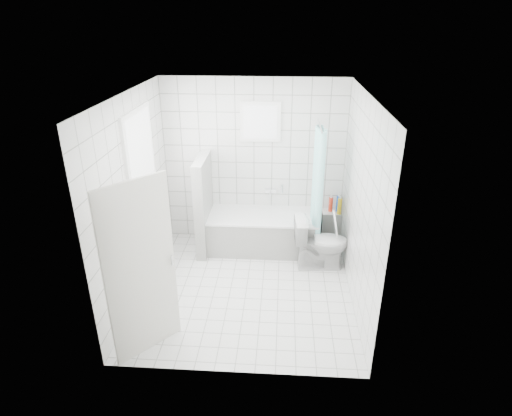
{
  "coord_description": "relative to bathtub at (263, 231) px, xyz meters",
  "views": [
    {
      "loc": [
        0.45,
        -4.83,
        3.43
      ],
      "look_at": [
        0.11,
        0.35,
        1.05
      ],
      "focal_mm": 30.0,
      "sensor_mm": 36.0,
      "label": 1
    }
  ],
  "objects": [
    {
      "name": "tub_faucet",
      "position": [
        0.1,
        0.33,
        0.56
      ],
      "size": [
        0.18,
        0.06,
        0.06
      ],
      "primitive_type": "cube",
      "color": "silver",
      "rests_on": "wall_back"
    },
    {
      "name": "shower_curtain",
      "position": [
        0.78,
        -0.16,
        0.81
      ],
      "size": [
        0.14,
        0.48,
        1.78
      ],
      "primitive_type": null,
      "color": "#53F3E8",
      "rests_on": "curtain_rod"
    },
    {
      "name": "curtain_rod",
      "position": [
        0.78,
        -0.02,
        1.71
      ],
      "size": [
        0.02,
        0.8,
        0.02
      ],
      "primitive_type": "cylinder",
      "rotation": [
        1.57,
        0.0,
        0.0
      ],
      "color": "silver",
      "rests_on": "wall_back"
    },
    {
      "name": "ledge_bottles",
      "position": [
        1.14,
        0.24,
        0.39
      ],
      "size": [
        0.19,
        0.16,
        0.26
      ],
      "color": "blue",
      "rests_on": "tiled_ledge"
    },
    {
      "name": "wall_left",
      "position": [
        -1.57,
        -1.12,
        1.01
      ],
      "size": [
        0.02,
        3.0,
        2.6
      ],
      "primitive_type": "cube",
      "color": "white",
      "rests_on": "ground"
    },
    {
      "name": "wall_right",
      "position": [
        1.23,
        -1.12,
        1.01
      ],
      "size": [
        0.02,
        3.0,
        2.6
      ],
      "primitive_type": "cube",
      "color": "white",
      "rests_on": "ground"
    },
    {
      "name": "wall_back",
      "position": [
        -0.17,
        0.38,
        1.01
      ],
      "size": [
        2.8,
        0.02,
        2.6
      ],
      "primitive_type": "cube",
      "color": "white",
      "rests_on": "ground"
    },
    {
      "name": "partition_wall",
      "position": [
        -0.91,
        -0.05,
        0.46
      ],
      "size": [
        0.15,
        0.85,
        1.5
      ],
      "primitive_type": "cube",
      "color": "white",
      "rests_on": "ground"
    },
    {
      "name": "window_back",
      "position": [
        -0.07,
        0.33,
        1.66
      ],
      "size": [
        0.5,
        0.01,
        0.5
      ],
      "primitive_type": "cube",
      "color": "white",
      "rests_on": "wall_back"
    },
    {
      "name": "window_left",
      "position": [
        -1.52,
        -0.82,
        1.31
      ],
      "size": [
        0.01,
        0.9,
        1.4
      ],
      "primitive_type": "cube",
      "color": "white",
      "rests_on": "wall_left"
    },
    {
      "name": "ceiling",
      "position": [
        -0.17,
        -1.12,
        2.31
      ],
      "size": [
        3.0,
        3.0,
        0.0
      ],
      "primitive_type": "plane",
      "rotation": [
        3.14,
        0.0,
        0.0
      ],
      "color": "white",
      "rests_on": "ground"
    },
    {
      "name": "toilet",
      "position": [
        0.86,
        -0.49,
        0.1
      ],
      "size": [
        0.8,
        0.49,
        0.79
      ],
      "primitive_type": "imported",
      "rotation": [
        0.0,
        0.0,
        1.64
      ],
      "color": "silver",
      "rests_on": "ground"
    },
    {
      "name": "door",
      "position": [
        -1.15,
        -2.31,
        0.71
      ],
      "size": [
        0.56,
        0.63,
        2.0
      ],
      "primitive_type": "cube",
      "rotation": [
        0.0,
        0.0,
        -0.72
      ],
      "color": "silver",
      "rests_on": "ground"
    },
    {
      "name": "sill_bottles",
      "position": [
        -1.47,
        -0.9,
        0.74
      ],
      "size": [
        0.15,
        0.75,
        0.32
      ],
      "color": "white",
      "rests_on": "window_sill"
    },
    {
      "name": "ground",
      "position": [
        -0.17,
        -1.12,
        -0.29
      ],
      "size": [
        3.0,
        3.0,
        0.0
      ],
      "primitive_type": "plane",
      "color": "white",
      "rests_on": "ground"
    },
    {
      "name": "bathtub",
      "position": [
        0.0,
        0.0,
        0.0
      ],
      "size": [
        1.69,
        0.77,
        0.58
      ],
      "color": "white",
      "rests_on": "ground"
    },
    {
      "name": "window_sill",
      "position": [
        -1.48,
        -0.82,
        0.57
      ],
      "size": [
        0.18,
        1.02,
        0.08
      ],
      "primitive_type": "cube",
      "color": "white",
      "rests_on": "wall_left"
    },
    {
      "name": "tiled_ledge",
      "position": [
        1.13,
        0.25,
        -0.02
      ],
      "size": [
        0.4,
        0.24,
        0.55
      ],
      "primitive_type": "cube",
      "color": "white",
      "rests_on": "ground"
    },
    {
      "name": "wall_front",
      "position": [
        -0.17,
        -2.62,
        1.01
      ],
      "size": [
        2.8,
        0.02,
        2.6
      ],
      "primitive_type": "cube",
      "color": "white",
      "rests_on": "ground"
    }
  ]
}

